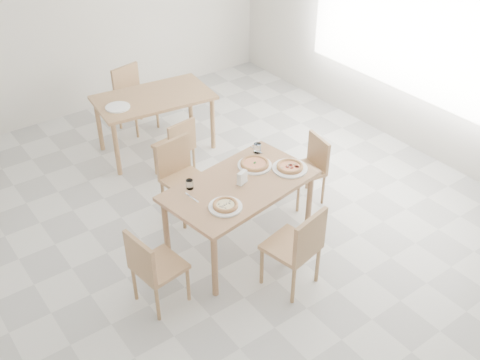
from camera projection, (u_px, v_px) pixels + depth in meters
room at (410, 29)px, 6.72m from camera, size 7.28×7.00×7.00m
main_table at (240, 191)px, 5.40m from camera, size 1.57×1.03×0.75m
chair_south at (299, 245)px, 4.99m from camera, size 0.51×0.51×0.87m
chair_north at (181, 173)px, 5.96m from camera, size 0.47×0.47×0.86m
chair_west at (152, 265)px, 4.83m from camera, size 0.45×0.45×0.80m
chair_east at (310, 165)px, 6.18m from camera, size 0.44×0.44×0.77m
plate_margherita at (255, 165)px, 5.60m from camera, size 0.34×0.34×0.02m
plate_mushroom at (225, 207)px, 5.04m from camera, size 0.31×0.31×0.02m
plate_pepperoni at (290, 168)px, 5.55m from camera, size 0.35×0.35×0.02m
pizza_margherita at (255, 163)px, 5.59m from camera, size 0.34×0.34×0.03m
pizza_mushroom at (225, 205)px, 5.02m from camera, size 0.28×0.28×0.03m
pizza_pepperoni at (290, 166)px, 5.54m from camera, size 0.35×0.35×0.03m
tumbler_a at (190, 184)px, 5.26m from camera, size 0.07×0.07×0.09m
tumbler_b at (257, 148)px, 5.79m from camera, size 0.08×0.08×0.10m
napkin_holder at (242, 178)px, 5.31m from camera, size 0.13×0.10×0.14m
fork_a at (192, 198)px, 5.16m from camera, size 0.04×0.20×0.01m
fork_b at (256, 150)px, 5.85m from camera, size 0.03×0.19×0.01m
second_table at (154, 103)px, 6.95m from camera, size 1.50×0.98×0.75m
chair_back_s at (177, 144)px, 6.53m from camera, size 0.43×0.43×0.78m
chair_back_n at (132, 93)px, 7.54m from camera, size 0.50×0.50×0.86m
plate_empty at (118, 107)px, 6.64m from camera, size 0.29×0.29×0.02m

